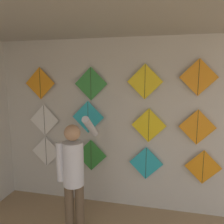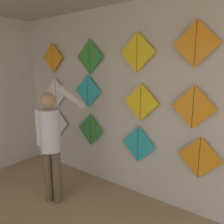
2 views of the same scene
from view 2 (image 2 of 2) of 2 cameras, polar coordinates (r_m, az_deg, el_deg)
name	(u,v)px [view 2 (image 2 of 2)]	position (r m, az deg, el deg)	size (l,w,h in m)	color
back_panel	(114,101)	(3.44, 0.52, 2.96)	(4.86, 0.06, 2.80)	beige
shopkeeper	(51,138)	(3.16, -15.59, -6.60)	(0.41, 0.64, 1.70)	brown
kite_0	(58,122)	(4.35, -14.03, -2.61)	(0.55, 0.01, 0.55)	white
kite_1	(90,130)	(3.76, -5.70, -4.62)	(0.55, 0.01, 0.55)	#338C38
kite_2	(138,144)	(3.26, 6.75, -8.37)	(0.55, 0.01, 0.55)	#28B2C6
kite_3	(199,158)	(2.96, 21.80, -11.03)	(0.55, 0.01, 0.55)	orange
kite_4	(56,93)	(4.25, -14.44, 4.89)	(0.55, 0.01, 0.55)	white
kite_5	(88,91)	(3.66, -6.41, 5.47)	(0.55, 0.01, 0.55)	#28B2C6
kite_6	(141,102)	(3.09, 7.47, 2.54)	(0.55, 0.01, 0.55)	yellow
kite_7	(193,107)	(2.82, 20.41, 1.17)	(0.55, 0.01, 0.55)	orange
kite_8	(52,58)	(4.26, -15.29, 13.47)	(0.55, 0.01, 0.55)	orange
kite_9	(89,57)	(3.60, -5.92, 14.16)	(0.55, 0.01, 0.55)	#338C38
kite_10	(137,52)	(3.09, 6.55, 15.25)	(0.55, 0.01, 0.55)	yellow
kite_11	(196,44)	(2.79, 21.03, 16.32)	(0.55, 0.01, 0.55)	orange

